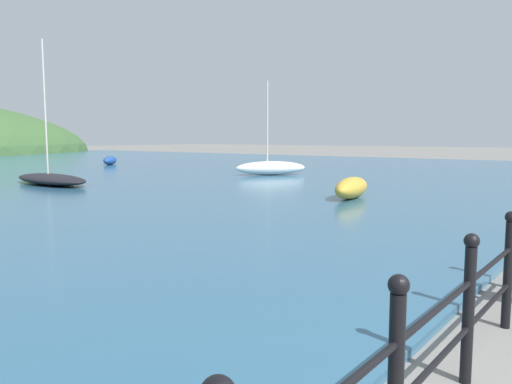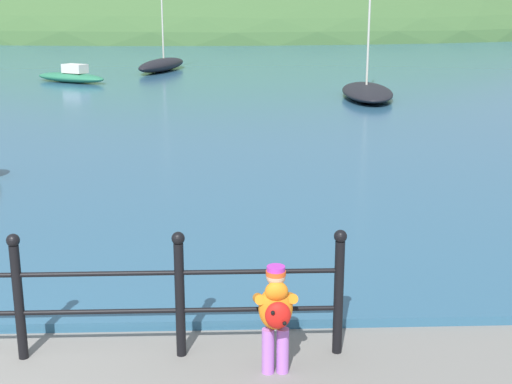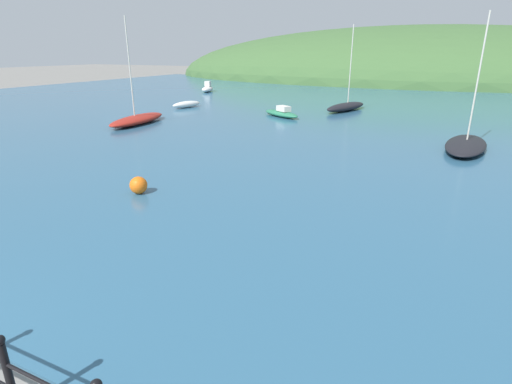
{
  "view_description": "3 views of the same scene",
  "coord_description": "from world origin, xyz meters",
  "px_view_note": "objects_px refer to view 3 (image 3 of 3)",
  "views": [
    {
      "loc": [
        -3.16,
        0.5,
        1.94
      ],
      "look_at": [
        2.59,
        4.96,
        1.14
      ],
      "focal_mm": 35.0,
      "sensor_mm": 36.0,
      "label": 1
    },
    {
      "loc": [
        2.77,
        -4.55,
        3.2
      ],
      "look_at": [
        3.09,
        3.82,
        0.95
      ],
      "focal_mm": 50.0,
      "sensor_mm": 36.0,
      "label": 2
    },
    {
      "loc": [
        6.45,
        -0.53,
        4.19
      ],
      "look_at": [
        2.7,
        7.29,
        1.11
      ],
      "focal_mm": 28.0,
      "sensor_mm": 36.0,
      "label": 3
    }
  ],
  "objects_px": {
    "boat_white_sailboat": "(282,113)",
    "mooring_buoy": "(138,185)",
    "boat_red_dinghy": "(346,106)",
    "boat_nearest_quay": "(187,104)",
    "boat_green_fishing": "(208,88)",
    "boat_far_right": "(137,119)",
    "boat_blue_hull": "(466,144)"
  },
  "relations": [
    {
      "from": "boat_nearest_quay",
      "to": "boat_white_sailboat",
      "type": "xyz_separation_m",
      "value": [
        8.15,
        -0.96,
        -0.01
      ]
    },
    {
      "from": "boat_red_dinghy",
      "to": "boat_white_sailboat",
      "type": "relative_size",
      "value": 1.72
    },
    {
      "from": "boat_red_dinghy",
      "to": "mooring_buoy",
      "type": "bearing_deg",
      "value": -93.99
    },
    {
      "from": "boat_far_right",
      "to": "mooring_buoy",
      "type": "relative_size",
      "value": 11.16
    },
    {
      "from": "boat_green_fishing",
      "to": "mooring_buoy",
      "type": "relative_size",
      "value": 5.5
    },
    {
      "from": "boat_red_dinghy",
      "to": "boat_far_right",
      "type": "bearing_deg",
      "value": -132.65
    },
    {
      "from": "boat_green_fishing",
      "to": "mooring_buoy",
      "type": "xyz_separation_m",
      "value": [
        15.04,
        -27.82,
        -0.08
      ]
    },
    {
      "from": "boat_far_right",
      "to": "boat_blue_hull",
      "type": "xyz_separation_m",
      "value": [
        17.42,
        1.08,
        -0.04
      ]
    },
    {
      "from": "mooring_buoy",
      "to": "boat_far_right",
      "type": "bearing_deg",
      "value": 131.42
    },
    {
      "from": "boat_white_sailboat",
      "to": "mooring_buoy",
      "type": "xyz_separation_m",
      "value": [
        1.75,
        -15.72,
        0.03
      ]
    },
    {
      "from": "boat_nearest_quay",
      "to": "boat_white_sailboat",
      "type": "height_order",
      "value": "boat_white_sailboat"
    },
    {
      "from": "boat_nearest_quay",
      "to": "boat_green_fishing",
      "type": "distance_m",
      "value": 12.28
    },
    {
      "from": "mooring_buoy",
      "to": "boat_white_sailboat",
      "type": "bearing_deg",
      "value": 96.35
    },
    {
      "from": "boat_far_right",
      "to": "boat_blue_hull",
      "type": "relative_size",
      "value": 1.05
    },
    {
      "from": "boat_blue_hull",
      "to": "boat_white_sailboat",
      "type": "height_order",
      "value": "boat_blue_hull"
    },
    {
      "from": "boat_nearest_quay",
      "to": "boat_green_fishing",
      "type": "xyz_separation_m",
      "value": [
        -5.14,
        11.15,
        0.11
      ]
    },
    {
      "from": "boat_white_sailboat",
      "to": "mooring_buoy",
      "type": "distance_m",
      "value": 15.81
    },
    {
      "from": "boat_nearest_quay",
      "to": "boat_red_dinghy",
      "type": "distance_m",
      "value": 11.85
    },
    {
      "from": "boat_far_right",
      "to": "boat_green_fishing",
      "type": "relative_size",
      "value": 2.03
    },
    {
      "from": "boat_red_dinghy",
      "to": "mooring_buoy",
      "type": "distance_m",
      "value": 20.26
    },
    {
      "from": "boat_blue_hull",
      "to": "boat_far_right",
      "type": "bearing_deg",
      "value": -176.46
    },
    {
      "from": "boat_far_right",
      "to": "boat_green_fishing",
      "type": "xyz_separation_m",
      "value": [
        -6.62,
        18.28,
        0.08
      ]
    },
    {
      "from": "boat_red_dinghy",
      "to": "boat_white_sailboat",
      "type": "xyz_separation_m",
      "value": [
        -3.16,
        -4.49,
        -0.07
      ]
    },
    {
      "from": "boat_red_dinghy",
      "to": "boat_blue_hull",
      "type": "relative_size",
      "value": 1.03
    },
    {
      "from": "boat_green_fishing",
      "to": "boat_nearest_quay",
      "type": "bearing_deg",
      "value": -65.27
    },
    {
      "from": "boat_far_right",
      "to": "mooring_buoy",
      "type": "xyz_separation_m",
      "value": [
        8.42,
        -9.54,
        -0.0
      ]
    },
    {
      "from": "boat_far_right",
      "to": "mooring_buoy",
      "type": "bearing_deg",
      "value": -48.58
    },
    {
      "from": "boat_blue_hull",
      "to": "boat_white_sailboat",
      "type": "relative_size",
      "value": 1.67
    },
    {
      "from": "boat_white_sailboat",
      "to": "mooring_buoy",
      "type": "bearing_deg",
      "value": -83.65
    },
    {
      "from": "boat_red_dinghy",
      "to": "mooring_buoy",
      "type": "relative_size",
      "value": 10.94
    },
    {
      "from": "mooring_buoy",
      "to": "boat_red_dinghy",
      "type": "bearing_deg",
      "value": 86.01
    },
    {
      "from": "boat_far_right",
      "to": "boat_red_dinghy",
      "type": "relative_size",
      "value": 1.02
    }
  ]
}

